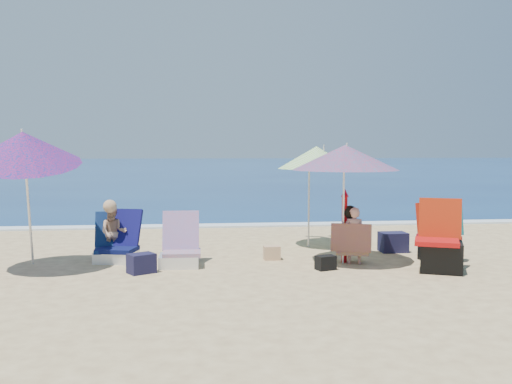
{
  "coord_description": "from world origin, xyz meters",
  "views": [
    {
      "loc": [
        -1.24,
        -7.67,
        1.78
      ],
      "look_at": [
        -0.3,
        1.0,
        1.1
      ],
      "focal_mm": 39.95,
      "sensor_mm": 36.0,
      "label": 1
    }
  ],
  "objects": [
    {
      "name": "bag_black_a",
      "position": [
        -1.47,
        1.17,
        0.11
      ],
      "size": [
        0.32,
        0.26,
        0.21
      ],
      "color": "black",
      "rests_on": "ground"
    },
    {
      "name": "bag_black_b",
      "position": [
        0.65,
        0.37,
        0.1
      ],
      "size": [
        0.32,
        0.27,
        0.21
      ],
      "color": "black",
      "rests_on": "ground"
    },
    {
      "name": "chair_rainbow",
      "position": [
        -1.47,
        0.9,
        0.21
      ],
      "size": [
        0.62,
        0.71,
        0.8
      ],
      "color": "#EE5754",
      "rests_on": "ground"
    },
    {
      "name": "camp_chair_left",
      "position": [
        2.28,
        0.09,
        0.31
      ],
      "size": [
        0.86,
        0.83,
        1.05
      ],
      "color": "#B30F0C",
      "rests_on": "ground"
    },
    {
      "name": "ground",
      "position": [
        0.0,
        0.0,
        0.0
      ],
      "size": [
        120.0,
        120.0,
        0.0
      ],
      "color": "#D8BC84",
      "rests_on": "ground"
    },
    {
      "name": "bag_tan",
      "position": [
        -0.02,
        1.2,
        0.11
      ],
      "size": [
        0.26,
        0.19,
        0.22
      ],
      "color": "tan",
      "rests_on": "ground"
    },
    {
      "name": "bag_navy_b",
      "position": [
        2.13,
        1.66,
        0.17
      ],
      "size": [
        0.46,
        0.35,
        0.33
      ],
      "color": "#191A38",
      "rests_on": "ground"
    },
    {
      "name": "sea",
      "position": [
        0.0,
        45.0,
        -0.05
      ],
      "size": [
        120.0,
        80.0,
        0.12
      ],
      "color": "navy",
      "rests_on": "ground"
    },
    {
      "name": "foam",
      "position": [
        0.0,
        5.1,
        0.02
      ],
      "size": [
        120.0,
        0.5,
        0.04
      ],
      "color": "white",
      "rests_on": "ground"
    },
    {
      "name": "umbrella_striped",
      "position": [
        0.92,
        2.26,
        1.6
      ],
      "size": [
        1.76,
        1.76,
        1.84
      ],
      "color": "silver",
      "rests_on": "ground"
    },
    {
      "name": "camp_chair_right",
      "position": [
        2.57,
        0.79,
        0.34
      ],
      "size": [
        0.6,
        0.75,
        0.95
      ],
      "color": "red",
      "rests_on": "ground"
    },
    {
      "name": "bag_navy_a",
      "position": [
        -2.0,
        0.44,
        0.14
      ],
      "size": [
        0.44,
        0.41,
        0.28
      ],
      "color": "#191835",
      "rests_on": "ground"
    },
    {
      "name": "umbrella_turquoise",
      "position": [
        1.03,
        0.76,
        1.63
      ],
      "size": [
        2.08,
        2.08,
        1.85
      ],
      "color": "white",
      "rests_on": "ground"
    },
    {
      "name": "person_left",
      "position": [
        -2.53,
        1.44,
        0.44
      ],
      "size": [
        0.58,
        0.67,
        0.97
      ],
      "color": "tan",
      "rests_on": "ground"
    },
    {
      "name": "furled_umbrella",
      "position": [
        1.07,
        0.88,
        0.63
      ],
      "size": [
        0.16,
        0.21,
        1.15
      ],
      "color": "#B90D11",
      "rests_on": "ground"
    },
    {
      "name": "chair_navy",
      "position": [
        -2.44,
        1.35,
        0.21
      ],
      "size": [
        0.74,
        0.82,
        0.79
      ],
      "color": "#0B103F",
      "rests_on": "ground"
    },
    {
      "name": "umbrella_blue",
      "position": [
        -3.65,
        0.71,
        1.78
      ],
      "size": [
        1.76,
        1.82,
        2.17
      ],
      "color": "silver",
      "rests_on": "ground"
    },
    {
      "name": "person_center",
      "position": [
        1.16,
        0.74,
        0.43
      ],
      "size": [
        0.68,
        0.59,
        0.89
      ],
      "color": "tan",
      "rests_on": "ground"
    }
  ]
}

